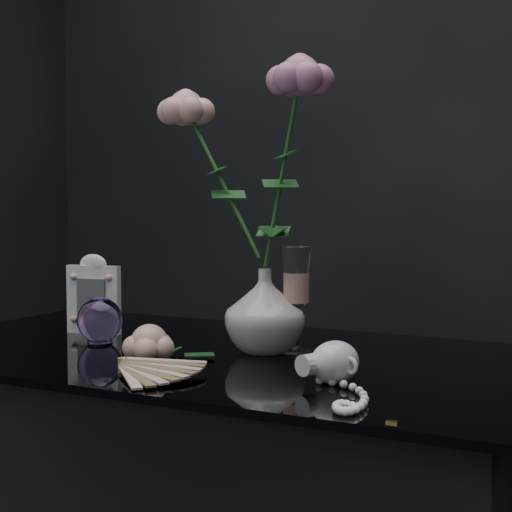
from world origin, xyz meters
The scene contains 8 objects.
vase centered at (0.09, 0.08, 0.83)m, with size 0.13×0.13×0.13m, color silver.
wine_glass centered at (0.13, 0.10, 0.85)m, with size 0.05×0.05×0.17m, color white, non-canonical shape.
picture_frame centered at (-0.27, 0.10, 0.83)m, with size 0.11×0.08×0.15m, color white, non-canonical shape.
paperweight centered at (-0.20, 0.03, 0.80)m, with size 0.08×0.08×0.08m, color #A787DB, non-canonical shape.
paper_fan centered at (-0.03, -0.15, 0.77)m, with size 0.24×0.19×0.02m, color beige, non-canonical shape.
loose_rose centered at (-0.03, -0.08, 0.79)m, with size 0.13×0.17×0.06m, color #F7AF9F, non-canonical shape.
pearl_jar centered at (0.27, -0.07, 0.79)m, with size 0.20×0.21×0.06m, color white, non-canonical shape.
roses centered at (0.06, 0.08, 1.08)m, with size 0.29×0.11×0.38m.
Camera 1 is at (0.64, -1.03, 1.00)m, focal length 55.00 mm.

